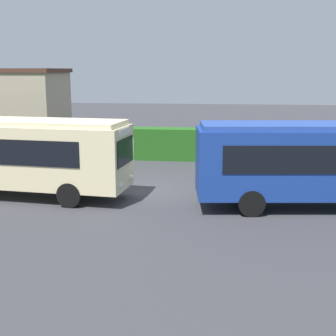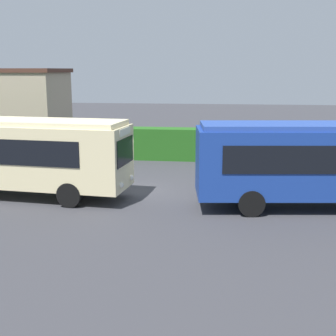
{
  "view_description": "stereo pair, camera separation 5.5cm",
  "coord_description": "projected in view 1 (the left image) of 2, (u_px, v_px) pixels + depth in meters",
  "views": [
    {
      "loc": [
        3.99,
        -19.67,
        5.33
      ],
      "look_at": [
        1.62,
        -0.85,
        1.31
      ],
      "focal_mm": 49.55,
      "sensor_mm": 36.0,
      "label": 1
    },
    {
      "loc": [
        4.04,
        -19.66,
        5.33
      ],
      "look_at": [
        1.62,
        -0.85,
        1.31
      ],
      "focal_mm": 49.55,
      "sensor_mm": 36.0,
      "label": 2
    }
  ],
  "objects": [
    {
      "name": "bus_cream",
      "position": [
        9.0,
        152.0,
        19.73
      ],
      "size": [
        10.63,
        3.4,
        3.31
      ],
      "rotation": [
        0.0,
        0.0,
        -0.09
      ],
      "color": "beige",
      "rests_on": "ground_plane"
    },
    {
      "name": "depot_building",
      "position": [
        4.0,
        105.0,
        35.33
      ],
      "size": [
        9.21,
        5.46,
        5.45
      ],
      "color": "tan",
      "rests_on": "ground_plane"
    },
    {
      "name": "ground_plane",
      "position": [
        134.0,
        192.0,
        20.68
      ],
      "size": [
        110.37,
        110.37,
        0.0
      ],
      "primitive_type": "plane",
      "color": "#38383D"
    },
    {
      "name": "hedge_row",
      "position": [
        159.0,
        144.0,
        28.12
      ],
      "size": [
        67.19,
        1.28,
        1.9
      ],
      "primitive_type": "cube",
      "color": "#235D1B",
      "rests_on": "ground_plane"
    },
    {
      "name": "bus_blue",
      "position": [
        331.0,
        160.0,
        17.91
      ],
      "size": [
        10.61,
        3.64,
        3.35
      ],
      "rotation": [
        0.0,
        0.0,
        0.13
      ],
      "color": "navy",
      "rests_on": "ground_plane"
    }
  ]
}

